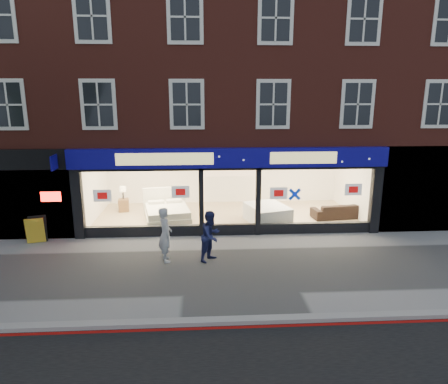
{
  "coord_description": "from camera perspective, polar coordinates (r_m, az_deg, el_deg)",
  "views": [
    {
      "loc": [
        -1.04,
        -11.11,
        5.16
      ],
      "look_at": [
        -0.25,
        2.5,
        1.79
      ],
      "focal_mm": 32.0,
      "sensor_mm": 36.0,
      "label": 1
    }
  ],
  "objects": [
    {
      "name": "a_board",
      "position": [
        15.66,
        -25.23,
        -4.9
      ],
      "size": [
        0.71,
        0.55,
        0.96
      ],
      "primitive_type": "cube",
      "rotation": [
        0.0,
        0.0,
        0.26
      ],
      "color": "gold",
      "rests_on": "ground"
    },
    {
      "name": "sofa",
      "position": [
        17.36,
        15.78,
        -2.59
      ],
      "size": [
        2.14,
        1.04,
        0.6
      ],
      "primitive_type": "imported",
      "rotation": [
        0.0,
        0.0,
        3.26
      ],
      "color": "black",
      "rests_on": "showroom_floor"
    },
    {
      "name": "mattress_stack",
      "position": [
        16.21,
        6.2,
        -3.11
      ],
      "size": [
        1.86,
        2.11,
        0.7
      ],
      "rotation": [
        0.0,
        0.0,
        0.29
      ],
      "color": "silver",
      "rests_on": "showroom_floor"
    },
    {
      "name": "kerb_line",
      "position": [
        9.58,
        3.6,
        -18.7
      ],
      "size": [
        60.0,
        0.1,
        0.01
      ],
      "primitive_type": "cube",
      "color": "#8C0A07",
      "rests_on": "ground"
    },
    {
      "name": "pedestrian_grey",
      "position": [
        12.69,
        -8.38,
        -6.02
      ],
      "size": [
        0.56,
        0.72,
        1.75
      ],
      "primitive_type": "imported",
      "rotation": [
        0.0,
        0.0,
        1.81
      ],
      "color": "#AFB1B7",
      "rests_on": "ground"
    },
    {
      "name": "building",
      "position": [
        18.14,
        -0.09,
        18.64
      ],
      "size": [
        19.0,
        8.26,
        10.3
      ],
      "color": "maroon",
      "rests_on": "ground"
    },
    {
      "name": "kerb_stone",
      "position": [
        9.72,
        3.46,
        -17.8
      ],
      "size": [
        60.0,
        0.25,
        0.12
      ],
      "primitive_type": "cube",
      "color": "gray",
      "rests_on": "ground"
    },
    {
      "name": "pedestrian_blue",
      "position": [
        12.61,
        -1.87,
        -6.29
      ],
      "size": [
        0.97,
        1.0,
        1.63
      ],
      "primitive_type": "imported",
      "rotation": [
        0.0,
        0.0,
        0.91
      ],
      "color": "#1C204F",
      "rests_on": "ground"
    },
    {
      "name": "ground",
      "position": [
        12.29,
        1.86,
        -10.95
      ],
      "size": [
        120.0,
        120.0,
        0.0
      ],
      "primitive_type": "plane",
      "color": "gray",
      "rests_on": "ground"
    },
    {
      "name": "display_bed",
      "position": [
        16.46,
        -8.15,
        -2.96
      ],
      "size": [
        2.12,
        2.42,
        1.2
      ],
      "rotation": [
        0.0,
        0.0,
        0.19
      ],
      "color": "white",
      "rests_on": "showroom_floor"
    },
    {
      "name": "showroom_floor",
      "position": [
        17.17,
        0.29,
        -3.45
      ],
      "size": [
        11.0,
        4.5,
        0.1
      ],
      "primitive_type": "cube",
      "color": "tan",
      "rests_on": "ground"
    },
    {
      "name": "bedside_table",
      "position": [
        18.18,
        -14.13,
        -1.83
      ],
      "size": [
        0.51,
        0.51,
        0.55
      ],
      "primitive_type": "cube",
      "rotation": [
        0.0,
        0.0,
        0.16
      ],
      "color": "brown",
      "rests_on": "showroom_floor"
    }
  ]
}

